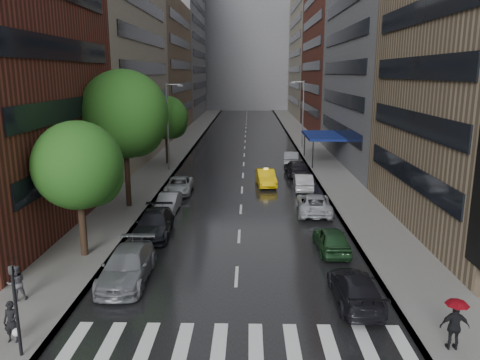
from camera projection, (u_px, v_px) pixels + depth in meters
The scene contains 21 objects.
ground at pixel (234, 316), 19.87m from camera, with size 220.00×220.00×0.00m, color gray.
road at pixel (245, 143), 68.59m from camera, with size 14.00×140.00×0.01m, color black.
sidewalk_left at pixel (184, 143), 68.75m from camera, with size 4.00×140.00×0.15m, color gray.
sidewalk_right at pixel (306, 143), 68.40m from camera, with size 4.00×140.00×0.15m, color gray.
crosswalk at pixel (238, 343), 17.92m from camera, with size 13.15×2.80×0.01m.
buildings_left at pixel (151, 35), 73.87m from camera, with size 8.00×108.00×38.00m.
buildings_right at pixel (344, 40), 71.47m from camera, with size 8.05×109.10×36.00m.
building_far at pixel (247, 51), 131.27m from camera, with size 40.00×14.00×32.00m, color slate.
tree_near at pixel (78, 166), 25.12m from camera, with size 4.81×4.81×7.67m.
tree_mid at pixel (124, 114), 34.37m from camera, with size 6.53×6.53×10.41m.
tree_far at pixel (166, 118), 51.82m from camera, with size 4.81×4.81×7.67m.
taxi at pixel (266, 177), 42.87m from camera, with size 1.57×4.49×1.48m, color yellow.
parked_cars_left at pixel (158, 219), 30.75m from camera, with size 2.39×22.64×1.58m.
parked_cars_right at pixel (309, 194), 37.20m from camera, with size 2.70×37.62×1.54m.
ped_bag_walker at pixel (12, 323), 17.58m from camera, with size 0.66×0.46×1.63m.
ped_black_umbrella at pixel (16, 274), 20.73m from camera, with size 1.01×0.98×2.09m.
ped_red_umbrella at pixel (455, 320), 17.03m from camera, with size 1.08×0.82×2.01m.
traffic_light at pixel (15, 302), 16.45m from camera, with size 0.18×0.15×3.45m.
street_lamp_left at pixel (168, 125), 48.16m from camera, with size 1.74×0.22×9.00m.
street_lamp_right at pixel (302, 113), 62.48m from camera, with size 1.74×0.22×9.00m.
awning at pixel (323, 136), 53.10m from camera, with size 4.00×8.00×3.12m.
Camera 1 is at (0.61, -18.06, 10.12)m, focal length 35.00 mm.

